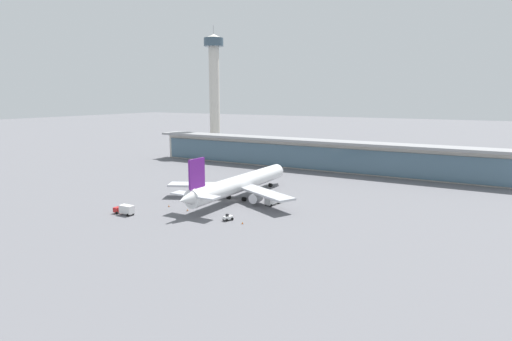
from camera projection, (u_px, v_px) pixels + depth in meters
name	position (u px, v px, depth m)	size (l,w,h in m)	color
ground_plane	(233.00, 200.00, 148.27)	(1200.00, 1200.00, 0.00)	slate
airliner_on_stand	(239.00, 184.00, 149.32)	(51.36, 66.64, 17.78)	white
service_truck_near_nose_white	(228.00, 218.00, 124.20)	(2.71, 3.30, 2.05)	silver
service_truck_under_wing_olive	(272.00, 200.00, 141.88)	(3.31, 7.55, 3.10)	olive
service_truck_mid_apron_red	(125.00, 209.00, 130.25)	(7.32, 2.45, 3.10)	#B21E1E
terminal_building	(312.00, 154.00, 210.25)	(183.60, 12.80, 15.20)	beige
control_tower	(214.00, 86.00, 260.09)	(12.00, 12.00, 78.85)	beige
safety_cone_alpha	(188.00, 210.00, 134.66)	(0.62, 0.62, 0.70)	orange
safety_cone_bravo	(242.00, 223.00, 120.86)	(0.62, 0.62, 0.70)	orange
safety_cone_charlie	(169.00, 206.00, 139.67)	(0.62, 0.62, 0.70)	orange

